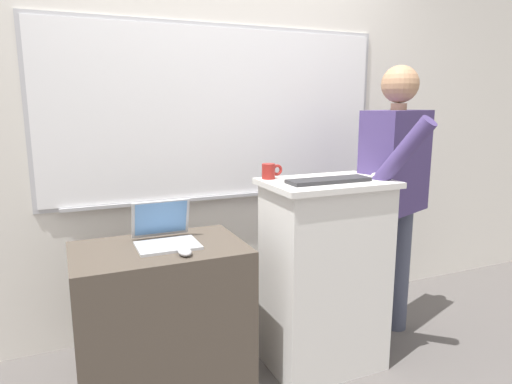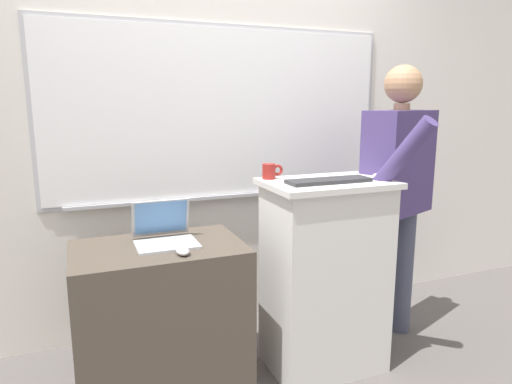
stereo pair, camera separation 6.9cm
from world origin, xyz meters
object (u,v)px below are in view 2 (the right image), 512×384
object	(u,v)px
lectern_podium	(325,275)
coffee_mug	(270,171)
wireless_keyboard	(329,181)
laptop	(164,231)
computer_mouse_by_laptop	(183,251)
side_desk	(161,320)
person_presenter	(398,185)
computer_mouse_by_keyboard	(380,176)

from	to	relation	value
lectern_podium	coffee_mug	distance (m)	0.64
wireless_keyboard	coffee_mug	distance (m)	0.32
laptop	coffee_mug	xyz separation A→B (m)	(0.57, 0.02, 0.26)
computer_mouse_by_laptop	wireless_keyboard	bearing A→B (deg)	1.53
side_desk	person_presenter	size ratio (longest dim) A/B	0.49
laptop	computer_mouse_by_laptop	bearing A→B (deg)	-79.06
computer_mouse_by_keyboard	coffee_mug	xyz separation A→B (m)	(-0.53, 0.24, 0.02)
lectern_podium	coffee_mug	xyz separation A→B (m)	(-0.26, 0.16, 0.56)
side_desk	computer_mouse_by_keyboard	xyz separation A→B (m)	(1.14, -0.17, 0.68)
side_desk	lectern_podium	bearing A→B (deg)	-6.01
lectern_podium	laptop	distance (m)	0.90
lectern_podium	computer_mouse_by_laptop	xyz separation A→B (m)	(-0.79, -0.08, 0.26)
wireless_keyboard	side_desk	bearing A→B (deg)	170.05
computer_mouse_by_laptop	computer_mouse_by_keyboard	bearing A→B (deg)	0.05
computer_mouse_by_laptop	person_presenter	bearing A→B (deg)	8.05
wireless_keyboard	computer_mouse_by_laptop	distance (m)	0.81
computer_mouse_by_laptop	coffee_mug	bearing A→B (deg)	24.09
lectern_podium	wireless_keyboard	world-z (taller)	wireless_keyboard
laptop	coffee_mug	bearing A→B (deg)	1.79
side_desk	computer_mouse_by_laptop	distance (m)	0.44
computer_mouse_by_laptop	lectern_podium	bearing A→B (deg)	5.56
lectern_podium	side_desk	world-z (taller)	lectern_podium
side_desk	person_presenter	bearing A→B (deg)	0.80
side_desk	coffee_mug	size ratio (longest dim) A/B	6.98
lectern_podium	person_presenter	bearing A→B (deg)	11.62
lectern_podium	coffee_mug	size ratio (longest dim) A/B	9.02
wireless_keyboard	computer_mouse_by_keyboard	world-z (taller)	computer_mouse_by_keyboard
person_presenter	side_desk	bearing A→B (deg)	159.34
side_desk	wireless_keyboard	xyz separation A→B (m)	(0.84, -0.15, 0.67)
lectern_podium	laptop	bearing A→B (deg)	170.25
computer_mouse_by_laptop	laptop	bearing A→B (deg)	100.94
side_desk	computer_mouse_by_laptop	xyz separation A→B (m)	(0.08, -0.17, 0.40)
side_desk	person_presenter	distance (m)	1.53
coffee_mug	lectern_podium	bearing A→B (deg)	-32.00
laptop	computer_mouse_by_laptop	xyz separation A→B (m)	(0.04, -0.22, -0.04)
lectern_podium	wireless_keyboard	xyz separation A→B (m)	(-0.03, -0.06, 0.53)
lectern_podium	computer_mouse_by_laptop	size ratio (longest dim) A/B	10.48
lectern_podium	coffee_mug	bearing A→B (deg)	148.00
lectern_podium	person_presenter	world-z (taller)	person_presenter
side_desk	laptop	xyz separation A→B (m)	(0.04, 0.05, 0.44)
person_presenter	computer_mouse_by_laptop	xyz separation A→B (m)	(-1.33, -0.19, -0.18)
coffee_mug	computer_mouse_by_laptop	bearing A→B (deg)	-155.91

